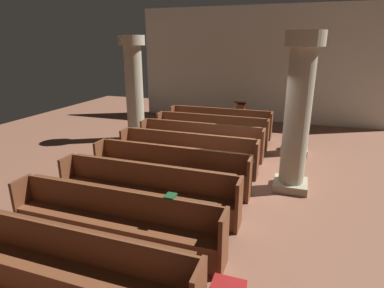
{
  "coord_description": "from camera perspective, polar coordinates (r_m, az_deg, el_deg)",
  "views": [
    {
      "loc": [
        1.59,
        -7.05,
        3.09
      ],
      "look_at": [
        -0.77,
        -0.15,
        0.75
      ],
      "focal_mm": 29.41,
      "sensor_mm": 36.0,
      "label": 1
    }
  ],
  "objects": [
    {
      "name": "hymn_book",
      "position": [
        4.74,
        -3.93,
        -9.38
      ],
      "size": [
        0.15,
        0.19,
        0.03
      ],
      "primitive_type": "cube",
      "color": "#194723",
      "rests_on": "pew_row_6"
    },
    {
      "name": "pillar_aisle_side",
      "position": [
        9.39,
        18.93,
        8.55
      ],
      "size": [
        0.81,
        0.81,
        3.33
      ],
      "color": "#9F967E",
      "rests_on": "ground"
    },
    {
      "name": "pillar_aisle_rear",
      "position": [
        6.88,
        18.63,
        5.5
      ],
      "size": [
        0.77,
        0.77,
        3.33
      ],
      "color": "#9F967E",
      "rests_on": "ground"
    },
    {
      "name": "pew_row_3",
      "position": [
        7.99,
        -0.9,
        -1.26
      ],
      "size": [
        3.59,
        0.46,
        0.91
      ],
      "color": "brown",
      "rests_on": "ground"
    },
    {
      "name": "pillar_far_side",
      "position": [
        10.48,
        -10.43,
        10.08
      ],
      "size": [
        0.81,
        0.81,
        3.33
      ],
      "color": "#9F967E",
      "rests_on": "ground"
    },
    {
      "name": "pew_row_6",
      "position": [
        5.2,
        -14.02,
        -12.9
      ],
      "size": [
        3.59,
        0.46,
        0.91
      ],
      "color": "brown",
      "rests_on": "ground"
    },
    {
      "name": "ground_plane",
      "position": [
        7.86,
        5.72,
        -5.46
      ],
      "size": [
        19.2,
        19.2,
        0.0
      ],
      "primitive_type": "plane",
      "color": "brown"
    },
    {
      "name": "pew_row_5",
      "position": [
        6.06,
        -8.24,
        -7.89
      ],
      "size": [
        3.59,
        0.46,
        0.91
      ],
      "color": "brown",
      "rests_on": "ground"
    },
    {
      "name": "lectern",
      "position": [
        11.94,
        8.76,
        4.82
      ],
      "size": [
        0.48,
        0.45,
        1.08
      ],
      "color": "brown",
      "rests_on": "ground"
    },
    {
      "name": "pew_row_0",
      "position": [
        11.13,
        5.05,
        4.17
      ],
      "size": [
        3.59,
        0.46,
        0.91
      ],
      "color": "brown",
      "rests_on": "ground"
    },
    {
      "name": "pew_row_2",
      "position": [
        9.01,
        1.54,
        0.97
      ],
      "size": [
        3.59,
        0.47,
        0.91
      ],
      "color": "brown",
      "rests_on": "ground"
    },
    {
      "name": "pew_row_1",
      "position": [
        10.06,
        3.48,
        2.74
      ],
      "size": [
        3.59,
        0.46,
        0.91
      ],
      "color": "brown",
      "rests_on": "ground"
    },
    {
      "name": "pew_row_4",
      "position": [
        7.0,
        -4.05,
        -4.13
      ],
      "size": [
        3.59,
        0.46,
        0.91
      ],
      "color": "brown",
      "rests_on": "ground"
    },
    {
      "name": "back_wall",
      "position": [
        13.25,
        12.32,
        13.76
      ],
      "size": [
        10.0,
        0.16,
        4.5
      ],
      "primitive_type": "cube",
      "color": "silver",
      "rests_on": "ground"
    },
    {
      "name": "pew_row_7",
      "position": [
        4.46,
        -22.27,
        -19.49
      ],
      "size": [
        3.59,
        0.47,
        0.91
      ],
      "color": "brown",
      "rests_on": "ground"
    }
  ]
}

